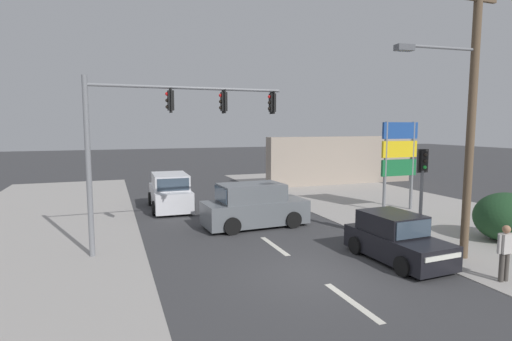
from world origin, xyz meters
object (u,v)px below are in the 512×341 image
(utility_pole_foreground_right, at_px, (469,105))
(pedestal_signal_right_kerb, at_px, (422,181))
(suv_receding_far, at_px, (254,207))
(pedestrian_at_kerb, at_px, (505,250))
(suv_kerbside_parked, at_px, (170,192))
(hatchback_oncoming_near, at_px, (396,239))
(traffic_signal_mast, at_px, (161,127))
(shopping_plaza_sign, at_px, (399,153))

(utility_pole_foreground_right, bearing_deg, pedestal_signal_right_kerb, 101.95)
(suv_receding_far, xyz_separation_m, pedestrian_at_kerb, (4.45, -8.33, 0.04))
(utility_pole_foreground_right, height_order, suv_kerbside_parked, utility_pole_foreground_right)
(hatchback_oncoming_near, bearing_deg, pedestrian_at_kerb, -57.75)
(traffic_signal_mast, bearing_deg, suv_kerbside_parked, 80.21)
(utility_pole_foreground_right, height_order, pedestrian_at_kerb, utility_pole_foreground_right)
(hatchback_oncoming_near, distance_m, suv_kerbside_parked, 12.23)
(shopping_plaza_sign, distance_m, suv_receding_far, 8.40)
(pedestrian_at_kerb, bearing_deg, pedestal_signal_right_kerb, 86.88)
(shopping_plaza_sign, bearing_deg, pedestal_signal_right_kerb, -122.83)
(utility_pole_foreground_right, bearing_deg, suv_receding_far, 127.85)
(shopping_plaza_sign, bearing_deg, suv_kerbside_parked, 157.72)
(utility_pole_foreground_right, height_order, hatchback_oncoming_near, utility_pole_foreground_right)
(pedestal_signal_right_kerb, height_order, pedestrian_at_kerb, pedestal_signal_right_kerb)
(traffic_signal_mast, distance_m, suv_kerbside_parked, 7.91)
(hatchback_oncoming_near, distance_m, pedestrian_at_kerb, 3.04)
(hatchback_oncoming_near, bearing_deg, shopping_plaza_sign, 49.93)
(pedestal_signal_right_kerb, height_order, hatchback_oncoming_near, pedestal_signal_right_kerb)
(traffic_signal_mast, xyz_separation_m, hatchback_oncoming_near, (6.94, -3.80, -3.65))
(utility_pole_foreground_right, xyz_separation_m, suv_receding_far, (-4.96, 6.38, -4.16))
(utility_pole_foreground_right, xyz_separation_m, shopping_plaza_sign, (3.16, 6.90, -2.06))
(traffic_signal_mast, bearing_deg, hatchback_oncoming_near, -28.71)
(suv_receding_far, relative_size, suv_kerbside_parked, 1.01)
(traffic_signal_mast, relative_size, shopping_plaza_sign, 1.50)
(suv_kerbside_parked, relative_size, pedestrian_at_kerb, 2.81)
(utility_pole_foreground_right, xyz_separation_m, pedestal_signal_right_kerb, (-0.32, 1.51, -2.63))
(suv_receding_far, bearing_deg, utility_pole_foreground_right, -52.15)
(pedestal_signal_right_kerb, distance_m, pedestrian_at_kerb, 3.77)
(utility_pole_foreground_right, distance_m, pedestal_signal_right_kerb, 3.05)
(shopping_plaza_sign, xyz_separation_m, suv_kerbside_parked, (-11.02, 4.51, -2.10))
(suv_receding_far, relative_size, pedestrian_at_kerb, 2.83)
(traffic_signal_mast, distance_m, suv_receding_far, 5.72)
(hatchback_oncoming_near, relative_size, pedestrian_at_kerb, 2.27)
(utility_pole_foreground_right, xyz_separation_m, hatchback_oncoming_near, (-2.13, 0.62, -4.34))
(pedestal_signal_right_kerb, relative_size, suv_kerbside_parked, 0.78)
(traffic_signal_mast, bearing_deg, suv_receding_far, 25.52)
(suv_kerbside_parked, bearing_deg, shopping_plaza_sign, -22.28)
(pedestal_signal_right_kerb, bearing_deg, hatchback_oncoming_near, -153.71)
(suv_kerbside_parked, distance_m, pedestrian_at_kerb, 15.25)
(utility_pole_foreground_right, relative_size, suv_kerbside_parked, 2.04)
(utility_pole_foreground_right, height_order, suv_receding_far, utility_pole_foreground_right)
(suv_receding_far, xyz_separation_m, suv_kerbside_parked, (-2.90, 5.04, 0.00))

